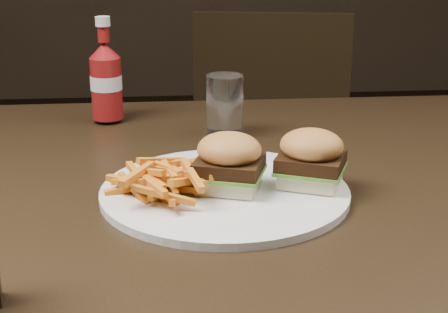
{
  "coord_description": "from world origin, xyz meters",
  "views": [
    {
      "loc": [
        0.01,
        -0.91,
        1.08
      ],
      "look_at": [
        0.09,
        -0.09,
        0.8
      ],
      "focal_mm": 55.0,
      "sensor_mm": 36.0,
      "label": 1
    }
  ],
  "objects": [
    {
      "name": "fries_pile",
      "position": [
        0.01,
        -0.11,
        0.78
      ],
      "size": [
        0.11,
        0.11,
        0.04
      ],
      "primitive_type": null,
      "rotation": [
        0.0,
        0.0,
        -0.03
      ],
      "color": "#D66731",
      "rests_on": "plate"
    },
    {
      "name": "dining_table",
      "position": [
        0.0,
        0.0,
        0.73
      ],
      "size": [
        1.2,
        0.8,
        0.04
      ],
      "primitive_type": "cube",
      "color": "black",
      "rests_on": "ground"
    },
    {
      "name": "sandwich_half_b",
      "position": [
        0.2,
        -0.09,
        0.77
      ],
      "size": [
        0.09,
        0.09,
        0.02
      ],
      "primitive_type": "cube",
      "rotation": [
        0.0,
        0.0,
        -0.41
      ],
      "color": "beige",
      "rests_on": "plate"
    },
    {
      "name": "tumbler",
      "position": [
        0.11,
        0.16,
        0.81
      ],
      "size": [
        0.08,
        0.08,
        0.09
      ],
      "primitive_type": "cylinder",
      "rotation": [
        0.0,
        0.0,
        0.31
      ],
      "color": "white",
      "rests_on": "dining_table"
    },
    {
      "name": "ketchup_bottle",
      "position": [
        -0.09,
        0.27,
        0.81
      ],
      "size": [
        0.07,
        0.07,
        0.11
      ],
      "primitive_type": "cylinder",
      "rotation": [
        0.0,
        0.0,
        0.32
      ],
      "color": "maroon",
      "rests_on": "dining_table"
    },
    {
      "name": "sandwich_half_a",
      "position": [
        0.09,
        -0.1,
        0.77
      ],
      "size": [
        0.09,
        0.09,
        0.02
      ],
      "primitive_type": "cube",
      "rotation": [
        0.0,
        0.0,
        -0.32
      ],
      "color": "#F8E6BC",
      "rests_on": "plate"
    },
    {
      "name": "chair_far",
      "position": [
        0.31,
        0.95,
        0.43
      ],
      "size": [
        0.48,
        0.48,
        0.04
      ],
      "primitive_type": "cube",
      "rotation": [
        0.0,
        0.0,
        2.96
      ],
      "color": "black",
      "rests_on": "ground"
    },
    {
      "name": "plate",
      "position": [
        0.09,
        -0.1,
        0.76
      ],
      "size": [
        0.32,
        0.32,
        0.01
      ],
      "primitive_type": "cylinder",
      "color": "white",
      "rests_on": "dining_table"
    }
  ]
}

